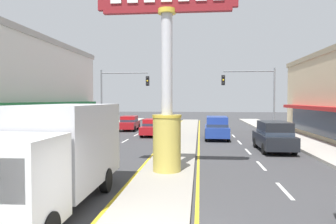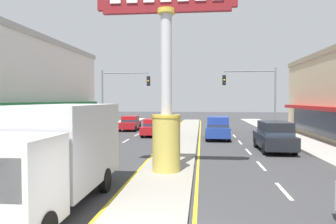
{
  "view_description": "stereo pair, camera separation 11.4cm",
  "coord_description": "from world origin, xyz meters",
  "px_view_note": "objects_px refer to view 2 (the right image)",
  "views": [
    {
      "loc": [
        1.44,
        -6.96,
        3.28
      ],
      "look_at": [
        -0.33,
        10.76,
        2.6
      ],
      "focal_mm": 34.19,
      "sensor_mm": 36.0,
      "label": 1
    },
    {
      "loc": [
        1.55,
        -6.95,
        3.28
      ],
      "look_at": [
        -0.33,
        10.76,
        2.6
      ],
      "focal_mm": 34.19,
      "sensor_mm": 36.0,
      "label": 2
    }
  ],
  "objects_px": {
    "district_sign": "(166,82)",
    "traffic_light_left_side": "(120,90)",
    "box_truck_far_right_lane": "(57,151)",
    "suv_far_left_oncoming": "(274,136)",
    "pedestrian_near_kerb": "(35,134)",
    "traffic_light_right_side": "(256,89)",
    "sedan_kerb_right": "(130,123)",
    "sedan_near_right_lane": "(153,127)",
    "suv_mid_left_lane": "(217,128)"
  },
  "relations": [
    {
      "from": "suv_mid_left_lane",
      "to": "sedan_kerb_right",
      "type": "xyz_separation_m",
      "value": [
        -8.98,
        7.02,
        -0.2
      ]
    },
    {
      "from": "district_sign",
      "to": "sedan_near_right_lane",
      "type": "relative_size",
      "value": 1.95
    },
    {
      "from": "box_truck_far_right_lane",
      "to": "sedan_kerb_right",
      "type": "xyz_separation_m",
      "value": [
        -3.28,
        24.38,
        -0.91
      ]
    },
    {
      "from": "box_truck_far_right_lane",
      "to": "pedestrian_near_kerb",
      "type": "distance_m",
      "value": 11.0
    },
    {
      "from": "district_sign",
      "to": "sedan_near_right_lane",
      "type": "distance_m",
      "value": 15.47
    },
    {
      "from": "suv_far_left_oncoming",
      "to": "sedan_kerb_right",
      "type": "xyz_separation_m",
      "value": [
        -12.28,
        12.92,
        -0.2
      ]
    },
    {
      "from": "traffic_light_right_side",
      "to": "suv_mid_left_lane",
      "type": "xyz_separation_m",
      "value": [
        -3.59,
        -3.22,
        -3.26
      ]
    },
    {
      "from": "pedestrian_near_kerb",
      "to": "district_sign",
      "type": "bearing_deg",
      "value": -28.64
    },
    {
      "from": "district_sign",
      "to": "sedan_kerb_right",
      "type": "xyz_separation_m",
      "value": [
        -6.14,
        19.83,
        -3.27
      ]
    },
    {
      "from": "suv_mid_left_lane",
      "to": "sedan_kerb_right",
      "type": "distance_m",
      "value": 11.4
    },
    {
      "from": "suv_mid_left_lane",
      "to": "suv_far_left_oncoming",
      "type": "distance_m",
      "value": 6.75
    },
    {
      "from": "traffic_light_left_side",
      "to": "suv_mid_left_lane",
      "type": "xyz_separation_m",
      "value": [
        9.27,
        -3.82,
        -3.26
      ]
    },
    {
      "from": "district_sign",
      "to": "suv_mid_left_lane",
      "type": "relative_size",
      "value": 1.81
    },
    {
      "from": "sedan_near_right_lane",
      "to": "sedan_kerb_right",
      "type": "relative_size",
      "value": 0.99
    },
    {
      "from": "sedan_kerb_right",
      "to": "district_sign",
      "type": "bearing_deg",
      "value": -72.79
    },
    {
      "from": "district_sign",
      "to": "traffic_light_left_side",
      "type": "bearing_deg",
      "value": 111.14
    },
    {
      "from": "sedan_kerb_right",
      "to": "pedestrian_near_kerb",
      "type": "height_order",
      "value": "pedestrian_near_kerb"
    },
    {
      "from": "box_truck_far_right_lane",
      "to": "suv_far_left_oncoming",
      "type": "relative_size",
      "value": 1.5
    },
    {
      "from": "box_truck_far_right_lane",
      "to": "suv_far_left_oncoming",
      "type": "height_order",
      "value": "box_truck_far_right_lane"
    },
    {
      "from": "district_sign",
      "to": "box_truck_far_right_lane",
      "type": "bearing_deg",
      "value": -122.22
    },
    {
      "from": "traffic_light_right_side",
      "to": "suv_mid_left_lane",
      "type": "relative_size",
      "value": 1.34
    },
    {
      "from": "suv_mid_left_lane",
      "to": "pedestrian_near_kerb",
      "type": "height_order",
      "value": "suv_mid_left_lane"
    },
    {
      "from": "pedestrian_near_kerb",
      "to": "sedan_near_right_lane",
      "type": "bearing_deg",
      "value": 59.81
    },
    {
      "from": "traffic_light_left_side",
      "to": "box_truck_far_right_lane",
      "type": "distance_m",
      "value": 21.62
    },
    {
      "from": "suv_far_left_oncoming",
      "to": "sedan_kerb_right",
      "type": "relative_size",
      "value": 1.06
    },
    {
      "from": "traffic_light_left_side",
      "to": "pedestrian_near_kerb",
      "type": "height_order",
      "value": "traffic_light_left_side"
    },
    {
      "from": "box_truck_far_right_lane",
      "to": "sedan_kerb_right",
      "type": "bearing_deg",
      "value": 97.66
    },
    {
      "from": "traffic_light_right_side",
      "to": "sedan_kerb_right",
      "type": "xyz_separation_m",
      "value": [
        -12.57,
        3.8,
        -3.46
      ]
    },
    {
      "from": "district_sign",
      "to": "traffic_light_right_side",
      "type": "bearing_deg",
      "value": 68.15
    },
    {
      "from": "suv_far_left_oncoming",
      "to": "sedan_near_right_lane",
      "type": "bearing_deg",
      "value": 138.53
    },
    {
      "from": "district_sign",
      "to": "suv_mid_left_lane",
      "type": "bearing_deg",
      "value": 77.5
    },
    {
      "from": "traffic_light_right_side",
      "to": "pedestrian_near_kerb",
      "type": "bearing_deg",
      "value": -143.33
    },
    {
      "from": "traffic_light_left_side",
      "to": "suv_mid_left_lane",
      "type": "bearing_deg",
      "value": -22.39
    },
    {
      "from": "sedan_near_right_lane",
      "to": "suv_far_left_oncoming",
      "type": "height_order",
      "value": "suv_far_left_oncoming"
    },
    {
      "from": "box_truck_far_right_lane",
      "to": "pedestrian_near_kerb",
      "type": "height_order",
      "value": "box_truck_far_right_lane"
    },
    {
      "from": "sedan_kerb_right",
      "to": "pedestrian_near_kerb",
      "type": "relative_size",
      "value": 2.53
    },
    {
      "from": "pedestrian_near_kerb",
      "to": "traffic_light_right_side",
      "type": "bearing_deg",
      "value": 36.67
    },
    {
      "from": "suv_far_left_oncoming",
      "to": "sedan_kerb_right",
      "type": "height_order",
      "value": "suv_far_left_oncoming"
    },
    {
      "from": "suv_far_left_oncoming",
      "to": "district_sign",
      "type": "bearing_deg",
      "value": -131.61
    },
    {
      "from": "suv_mid_left_lane",
      "to": "traffic_light_left_side",
      "type": "bearing_deg",
      "value": 157.61
    },
    {
      "from": "sedan_near_right_lane",
      "to": "box_truck_far_right_lane",
      "type": "height_order",
      "value": "box_truck_far_right_lane"
    },
    {
      "from": "traffic_light_right_side",
      "to": "pedestrian_near_kerb",
      "type": "xyz_separation_m",
      "value": [
        -15.14,
        -11.27,
        -3.09
      ]
    },
    {
      "from": "suv_far_left_oncoming",
      "to": "pedestrian_near_kerb",
      "type": "relative_size",
      "value": 2.69
    },
    {
      "from": "suv_mid_left_lane",
      "to": "suv_far_left_oncoming",
      "type": "height_order",
      "value": "same"
    },
    {
      "from": "district_sign",
      "to": "traffic_light_left_side",
      "type": "distance_m",
      "value": 17.82
    },
    {
      "from": "traffic_light_right_side",
      "to": "box_truck_far_right_lane",
      "type": "bearing_deg",
      "value": -114.3
    },
    {
      "from": "sedan_near_right_lane",
      "to": "pedestrian_near_kerb",
      "type": "distance_m",
      "value": 11.68
    },
    {
      "from": "traffic_light_left_side",
      "to": "sedan_kerb_right",
      "type": "xyz_separation_m",
      "value": [
        0.28,
        3.21,
        -3.46
      ]
    },
    {
      "from": "suv_mid_left_lane",
      "to": "district_sign",
      "type": "bearing_deg",
      "value": -102.5
    },
    {
      "from": "sedan_near_right_lane",
      "to": "suv_mid_left_lane",
      "type": "bearing_deg",
      "value": -19.82
    }
  ]
}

